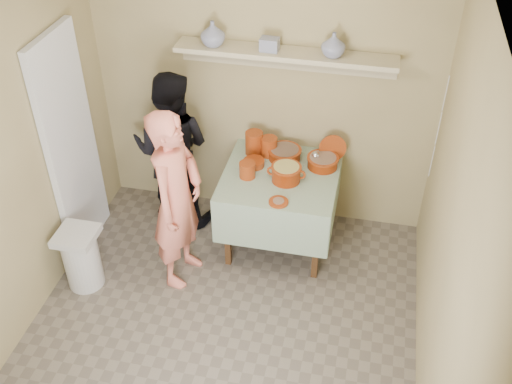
% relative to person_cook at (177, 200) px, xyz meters
% --- Properties ---
extents(ground, '(3.50, 3.50, 0.00)m').
position_rel_person_cook_xyz_m(ground, '(0.48, -0.71, -0.80)').
color(ground, '#695E52').
rests_on(ground, ground).
extents(tile_panel, '(0.06, 0.70, 2.00)m').
position_rel_person_cook_xyz_m(tile_panel, '(-0.98, 0.24, 0.20)').
color(tile_panel, silver).
rests_on(tile_panel, ground).
extents(plate_stack_a, '(0.16, 0.16, 0.21)m').
position_rel_person_cook_xyz_m(plate_stack_a, '(0.44, 0.84, 0.07)').
color(plate_stack_a, maroon).
rests_on(plate_stack_a, serving_table).
extents(plate_stack_b, '(0.15, 0.15, 0.17)m').
position_rel_person_cook_xyz_m(plate_stack_b, '(0.58, 0.84, 0.05)').
color(plate_stack_b, maroon).
rests_on(plate_stack_b, serving_table).
extents(bowl_stack, '(0.14, 0.14, 0.14)m').
position_rel_person_cook_xyz_m(bowl_stack, '(0.46, 0.48, 0.03)').
color(bowl_stack, maroon).
rests_on(bowl_stack, serving_table).
extents(empty_bowl, '(0.18, 0.18, 0.05)m').
position_rel_person_cook_xyz_m(empty_bowl, '(0.48, 0.65, -0.01)').
color(empty_bowl, maroon).
rests_on(empty_bowl, serving_table).
extents(propped_lid, '(0.25, 0.12, 0.24)m').
position_rel_person_cook_xyz_m(propped_lid, '(1.13, 0.88, 0.08)').
color(propped_lid, maroon).
rests_on(propped_lid, serving_table).
extents(vase_right, '(0.21, 0.21, 0.20)m').
position_rel_person_cook_xyz_m(vase_right, '(1.06, 0.90, 1.02)').
color(vase_right, navy).
rests_on(vase_right, wall_shelf).
extents(vase_left, '(0.26, 0.26, 0.21)m').
position_rel_person_cook_xyz_m(vase_left, '(0.09, 0.90, 1.03)').
color(vase_left, navy).
rests_on(vase_left, wall_shelf).
extents(ceramic_box, '(0.15, 0.11, 0.11)m').
position_rel_person_cook_xyz_m(ceramic_box, '(0.55, 0.90, 0.98)').
color(ceramic_box, navy).
rests_on(ceramic_box, wall_shelf).
extents(person_cook, '(0.46, 0.63, 1.59)m').
position_rel_person_cook_xyz_m(person_cook, '(0.00, 0.00, 0.00)').
color(person_cook, '#EE7A66').
rests_on(person_cook, ground).
extents(person_helper, '(0.74, 0.57, 1.51)m').
position_rel_person_cook_xyz_m(person_helper, '(-0.29, 0.74, -0.04)').
color(person_helper, black).
rests_on(person_helper, ground).
extents(room_shell, '(3.04, 3.54, 2.62)m').
position_rel_person_cook_xyz_m(room_shell, '(0.48, -0.71, 0.81)').
color(room_shell, tan).
rests_on(room_shell, ground).
extents(serving_table, '(0.97, 0.97, 0.76)m').
position_rel_person_cook_xyz_m(serving_table, '(0.73, 0.57, -0.16)').
color(serving_table, '#4C2D16').
rests_on(serving_table, ground).
extents(cazuela_meat_a, '(0.30, 0.30, 0.10)m').
position_rel_person_cook_xyz_m(cazuela_meat_a, '(0.72, 0.81, 0.02)').
color(cazuela_meat_a, '#641B08').
rests_on(cazuela_meat_a, serving_table).
extents(cazuela_meat_b, '(0.28, 0.28, 0.10)m').
position_rel_person_cook_xyz_m(cazuela_meat_b, '(1.06, 0.76, 0.02)').
color(cazuela_meat_b, '#641B08').
rests_on(cazuela_meat_b, serving_table).
extents(ladle, '(0.08, 0.26, 0.19)m').
position_rel_person_cook_xyz_m(ladle, '(1.00, 0.75, 0.07)').
color(ladle, silver).
rests_on(ladle, cazuela_meat_b).
extents(cazuela_rice, '(0.33, 0.25, 0.14)m').
position_rel_person_cook_xyz_m(cazuela_rice, '(0.79, 0.49, 0.05)').
color(cazuela_rice, '#641B08').
rests_on(cazuela_rice, serving_table).
extents(front_plate, '(0.16, 0.16, 0.03)m').
position_rel_person_cook_xyz_m(front_plate, '(0.78, 0.18, -0.02)').
color(front_plate, maroon).
rests_on(front_plate, serving_table).
extents(wall_shelf, '(1.80, 0.25, 0.21)m').
position_rel_person_cook_xyz_m(wall_shelf, '(0.68, 0.95, 0.88)').
color(wall_shelf, '#BCB08C').
rests_on(wall_shelf, room_shell).
extents(trash_bin, '(0.32, 0.32, 0.56)m').
position_rel_person_cook_xyz_m(trash_bin, '(-0.78, -0.29, -0.51)').
color(trash_bin, silver).
rests_on(trash_bin, ground).
extents(electrical_cord, '(0.01, 0.05, 0.90)m').
position_rel_person_cook_xyz_m(electrical_cord, '(1.95, 0.77, 0.45)').
color(electrical_cord, silver).
rests_on(electrical_cord, wall_shelf).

